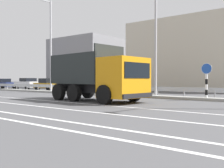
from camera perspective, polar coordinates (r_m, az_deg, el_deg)
ground_plane at (r=19.70m, az=-5.91°, el=-2.86°), size 320.00×320.00×0.00m
lane_strip_0 at (r=14.95m, az=-8.07°, el=-4.09°), size 59.63×0.16×0.01m
lane_strip_1 at (r=13.42m, az=-15.57°, el=-4.71°), size 59.63×0.16×0.01m
median_island at (r=21.61m, az=-1.13°, el=-2.27°), size 32.80×1.10×0.18m
median_guardrail at (r=22.25m, az=0.27°, el=-0.93°), size 59.63×0.09×0.78m
dump_truck at (r=15.56m, az=-1.24°, el=0.84°), size 6.66×3.22×3.34m
median_road_sign at (r=17.54m, az=19.87°, el=0.59°), size 0.68×0.16×2.35m
street_lamp_1 at (r=27.21m, az=-13.56°, el=9.06°), size 0.71×2.71×9.21m
street_lamp_2 at (r=19.49m, az=9.32°, el=13.22°), size 0.71×1.86×10.01m
parked_car_0 at (r=40.91m, az=-22.77°, el=0.10°), size 4.84×2.20×1.42m
parked_car_1 at (r=35.75m, az=-17.89°, el=0.07°), size 4.05×2.04×1.49m
parked_car_2 at (r=31.93m, az=-13.76°, el=-0.09°), size 3.99×2.03×1.44m
parked_car_3 at (r=28.00m, az=-6.53°, el=-0.14°), size 4.91×1.91×1.53m
parked_car_4 at (r=24.39m, az=3.14°, el=-0.23°), size 4.12×1.91×1.62m
background_building_0 at (r=44.66m, az=-2.99°, el=4.31°), size 10.22×13.91×7.75m
background_building_1 at (r=35.65m, az=20.53°, el=5.54°), size 16.49×13.73×8.34m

